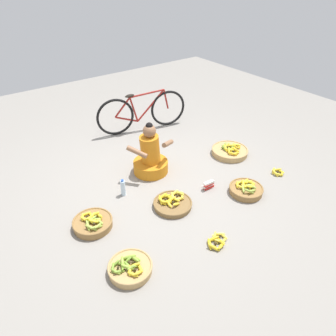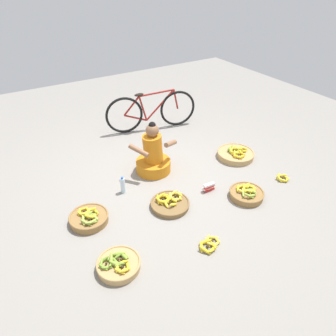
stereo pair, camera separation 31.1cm
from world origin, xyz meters
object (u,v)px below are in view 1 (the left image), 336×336
(bicycle_leaning, at_px, (142,112))
(water_bottle, at_px, (123,188))
(banana_basket_mid_right, at_px, (130,268))
(banana_basket_mid_left, at_px, (246,189))
(loose_bananas_back_left, at_px, (278,172))
(vendor_woman_front, at_px, (150,157))
(banana_basket_near_bicycle, at_px, (230,151))
(banana_basket_back_center, at_px, (172,203))
(loose_bananas_front_right, at_px, (217,241))
(banana_basket_near_vendor, at_px, (93,223))
(packet_carton_stack, at_px, (208,185))

(bicycle_leaning, xyz_separation_m, water_bottle, (-1.28, -1.50, -0.24))
(banana_basket_mid_right, distance_m, water_bottle, 1.28)
(banana_basket_mid_left, relative_size, loose_bananas_back_left, 2.17)
(vendor_woman_front, bearing_deg, water_bottle, -158.27)
(banana_basket_near_bicycle, relative_size, banana_basket_back_center, 1.17)
(loose_bananas_front_right, relative_size, water_bottle, 1.25)
(loose_bananas_front_right, bearing_deg, banana_basket_near_vendor, 133.38)
(loose_bananas_back_left, xyz_separation_m, water_bottle, (-2.12, 0.94, 0.09))
(banana_basket_back_center, bearing_deg, banana_basket_mid_left, -21.12)
(banana_basket_mid_left, relative_size, packet_carton_stack, 2.59)
(vendor_woman_front, distance_m, water_bottle, 0.68)
(banana_basket_mid_right, relative_size, loose_bananas_front_right, 1.47)
(bicycle_leaning, height_order, banana_basket_near_vendor, bicycle_leaning)
(banana_basket_back_center, height_order, water_bottle, water_bottle)
(banana_basket_near_vendor, distance_m, water_bottle, 0.68)
(vendor_woman_front, relative_size, banana_basket_near_bicycle, 1.37)
(vendor_woman_front, relative_size, bicycle_leaning, 0.49)
(bicycle_leaning, bearing_deg, vendor_woman_front, -117.74)
(water_bottle, bearing_deg, banana_basket_mid_left, -34.90)
(bicycle_leaning, relative_size, loose_bananas_back_left, 7.80)
(bicycle_leaning, height_order, water_bottle, bicycle_leaning)
(banana_basket_back_center, xyz_separation_m, loose_bananas_front_right, (0.02, -0.81, -0.02))
(banana_basket_mid_left, bearing_deg, loose_bananas_back_left, 1.82)
(vendor_woman_front, bearing_deg, banana_basket_near_bicycle, -14.75)
(loose_bananas_back_left, bearing_deg, banana_basket_near_bicycle, 101.57)
(vendor_woman_front, xyz_separation_m, loose_bananas_back_left, (1.50, -1.18, -0.23))
(vendor_woman_front, height_order, banana_basket_mid_left, vendor_woman_front)
(banana_basket_mid_right, xyz_separation_m, loose_bananas_back_left, (2.69, 0.21, -0.03))
(banana_basket_near_bicycle, height_order, water_bottle, water_bottle)
(banana_basket_near_bicycle, distance_m, banana_basket_near_vendor, 2.55)
(packet_carton_stack, bearing_deg, banana_basket_mid_right, -160.71)
(banana_basket_back_center, relative_size, loose_bananas_front_right, 1.62)
(vendor_woman_front, height_order, banana_basket_mid_right, vendor_woman_front)
(vendor_woman_front, distance_m, bicycle_leaning, 1.42)
(bicycle_leaning, height_order, loose_bananas_front_right, bicycle_leaning)
(vendor_woman_front, bearing_deg, banana_basket_mid_left, -57.64)
(vendor_woman_front, distance_m, packet_carton_stack, 0.95)
(loose_bananas_back_left, bearing_deg, vendor_woman_front, 141.75)
(bicycle_leaning, height_order, banana_basket_mid_left, bicycle_leaning)
(bicycle_leaning, relative_size, banana_basket_mid_right, 3.60)
(vendor_woman_front, distance_m, banana_basket_near_bicycle, 1.39)
(vendor_woman_front, bearing_deg, bicycle_leaning, 62.26)
(banana_basket_near_bicycle, relative_size, banana_basket_near_vendor, 1.24)
(banana_basket_near_vendor, xyz_separation_m, loose_bananas_front_right, (1.02, -1.08, -0.03))
(loose_bananas_back_left, bearing_deg, loose_bananas_front_right, -164.90)
(vendor_woman_front, distance_m, banana_basket_back_center, 0.88)
(banana_basket_back_center, height_order, loose_bananas_back_left, banana_basket_back_center)
(bicycle_leaning, relative_size, water_bottle, 6.61)
(vendor_woman_front, xyz_separation_m, banana_basket_mid_right, (-1.19, -1.39, -0.20))
(bicycle_leaning, distance_m, loose_bananas_back_left, 2.60)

